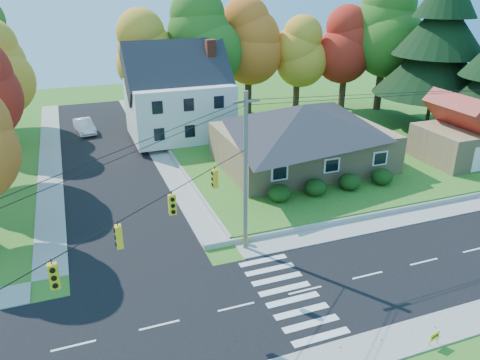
# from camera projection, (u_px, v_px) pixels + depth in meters

# --- Properties ---
(ground) EXTENTS (120.00, 120.00, 0.00)m
(ground) POSITION_uv_depth(u_px,v_px,m) (305.00, 291.00, 25.43)
(ground) COLOR #3D7923
(road_main) EXTENTS (90.00, 8.00, 0.02)m
(road_main) POSITION_uv_depth(u_px,v_px,m) (305.00, 290.00, 25.43)
(road_main) COLOR black
(road_main) RESTS_ON ground
(road_cross) EXTENTS (8.00, 44.00, 0.02)m
(road_cross) POSITION_uv_depth(u_px,v_px,m) (105.00, 155.00, 45.24)
(road_cross) COLOR black
(road_cross) RESTS_ON ground
(sidewalk_north) EXTENTS (90.00, 2.00, 0.08)m
(sidewalk_north) POSITION_uv_depth(u_px,v_px,m) (268.00, 245.00, 29.72)
(sidewalk_north) COLOR #9C9A90
(sidewalk_north) RESTS_ON ground
(sidewalk_south) EXTENTS (90.00, 2.00, 0.08)m
(sidewalk_south) POSITION_uv_depth(u_px,v_px,m) (357.00, 353.00, 21.11)
(sidewalk_south) COLOR #9C9A90
(sidewalk_south) RESTS_ON ground
(lawn) EXTENTS (30.00, 30.00, 0.50)m
(lawn) POSITION_uv_depth(u_px,v_px,m) (322.00, 143.00, 47.61)
(lawn) COLOR #3D7923
(lawn) RESTS_ON ground
(ranch_house) EXTENTS (14.60, 10.60, 5.40)m
(ranch_house) POSITION_uv_depth(u_px,v_px,m) (303.00, 134.00, 40.50)
(ranch_house) COLOR tan
(ranch_house) RESTS_ON lawn
(colonial_house) EXTENTS (10.40, 8.40, 9.60)m
(colonial_house) POSITION_uv_depth(u_px,v_px,m) (179.00, 97.00, 47.75)
(colonial_house) COLOR silver
(colonial_house) RESTS_ON lawn
(garage) EXTENTS (7.30, 6.30, 4.60)m
(garage) POSITION_uv_depth(u_px,v_px,m) (463.00, 135.00, 41.73)
(garage) COLOR tan
(garage) RESTS_ON lawn
(hedge_row) EXTENTS (10.70, 1.70, 1.27)m
(hedge_row) POSITION_uv_depth(u_px,v_px,m) (333.00, 184.00, 35.84)
(hedge_row) COLOR #163A10
(hedge_row) RESTS_ON lawn
(traffic_infrastructure) EXTENTS (38.10, 10.66, 10.00)m
(traffic_infrastructure) POSITION_uv_depth(u_px,v_px,m) (296.00, 195.00, 24.52)
(traffic_infrastructure) COLOR #666059
(traffic_infrastructure) RESTS_ON ground
(tree_lot_0) EXTENTS (6.72, 6.72, 12.51)m
(tree_lot_0) POSITION_uv_depth(u_px,v_px,m) (146.00, 53.00, 50.80)
(tree_lot_0) COLOR #3F2A19
(tree_lot_0) RESTS_ON lawn
(tree_lot_1) EXTENTS (7.84, 7.84, 14.60)m
(tree_lot_1) POSITION_uv_depth(u_px,v_px,m) (201.00, 39.00, 51.36)
(tree_lot_1) COLOR #3F2A19
(tree_lot_1) RESTS_ON lawn
(tree_lot_2) EXTENTS (7.28, 7.28, 13.56)m
(tree_lot_2) POSITION_uv_depth(u_px,v_px,m) (249.00, 42.00, 54.41)
(tree_lot_2) COLOR #3F2A19
(tree_lot_2) RESTS_ON lawn
(tree_lot_3) EXTENTS (6.16, 6.16, 11.47)m
(tree_lot_3) POSITION_uv_depth(u_px,v_px,m) (298.00, 52.00, 55.99)
(tree_lot_3) COLOR #3F2A19
(tree_lot_3) RESTS_ON lawn
(tree_lot_4) EXTENTS (6.72, 6.72, 12.51)m
(tree_lot_4) POSITION_uv_depth(u_px,v_px,m) (346.00, 45.00, 56.81)
(tree_lot_4) COLOR #3F2A19
(tree_lot_4) RESTS_ON lawn
(tree_lot_5) EXTENTS (8.40, 8.40, 15.64)m
(tree_lot_5) POSITION_uv_depth(u_px,v_px,m) (386.00, 29.00, 55.61)
(tree_lot_5) COLOR #3F2A19
(tree_lot_5) RESTS_ON lawn
(conifer_east_a) EXTENTS (12.80, 12.80, 16.96)m
(conifer_east_a) POSITION_uv_depth(u_px,v_px,m) (440.00, 44.00, 49.38)
(conifer_east_a) COLOR #3F2A19
(conifer_east_a) RESTS_ON lawn
(white_car) EXTENTS (2.31, 4.83, 1.53)m
(white_car) POSITION_uv_depth(u_px,v_px,m) (84.00, 126.00, 51.42)
(white_car) COLOR silver
(white_car) RESTS_ON road_cross
(fire_hydrant) EXTENTS (0.50, 0.39, 0.88)m
(fire_hydrant) POSITION_uv_depth(u_px,v_px,m) (246.00, 239.00, 29.68)
(fire_hydrant) COLOR #D8D900
(fire_hydrant) RESTS_ON ground
(yard_sign) EXTENTS (0.61, 0.17, 0.77)m
(yard_sign) POSITION_uv_depth(u_px,v_px,m) (435.00, 336.00, 21.36)
(yard_sign) COLOR black
(yard_sign) RESTS_ON ground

